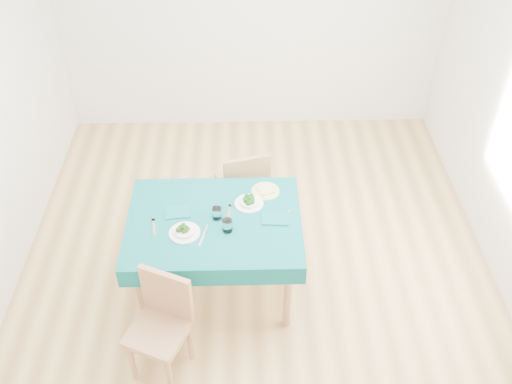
{
  "coord_description": "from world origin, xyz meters",
  "views": [
    {
      "loc": [
        -0.08,
        -3.29,
        3.67
      ],
      "look_at": [
        0.0,
        0.0,
        0.85
      ],
      "focal_mm": 40.0,
      "sensor_mm": 36.0,
      "label": 1
    }
  ],
  "objects_px": {
    "chair_near": "(157,328)",
    "table": "(216,255)",
    "chair_far": "(242,177)",
    "bowl_far": "(249,201)",
    "bowl_near": "(184,230)",
    "side_plate": "(265,191)"
  },
  "relations": [
    {
      "from": "table",
      "to": "bowl_near",
      "type": "relative_size",
      "value": 5.67
    },
    {
      "from": "chair_far",
      "to": "table",
      "type": "bearing_deg",
      "value": 60.7
    },
    {
      "from": "table",
      "to": "bowl_far",
      "type": "xyz_separation_m",
      "value": [
        0.27,
        0.17,
        0.41
      ]
    },
    {
      "from": "chair_near",
      "to": "chair_far",
      "type": "height_order",
      "value": "chair_far"
    },
    {
      "from": "bowl_near",
      "to": "table",
      "type": "bearing_deg",
      "value": 33.02
    },
    {
      "from": "chair_near",
      "to": "side_plate",
      "type": "distance_m",
      "value": 1.35
    },
    {
      "from": "bowl_near",
      "to": "side_plate",
      "type": "xyz_separation_m",
      "value": [
        0.6,
        0.45,
        -0.03
      ]
    },
    {
      "from": "table",
      "to": "chair_near",
      "type": "relative_size",
      "value": 1.37
    },
    {
      "from": "table",
      "to": "bowl_far",
      "type": "height_order",
      "value": "bowl_far"
    },
    {
      "from": "bowl_far",
      "to": "chair_far",
      "type": "bearing_deg",
      "value": 95.09
    },
    {
      "from": "chair_near",
      "to": "chair_far",
      "type": "distance_m",
      "value": 1.66
    },
    {
      "from": "bowl_far",
      "to": "bowl_near",
      "type": "bearing_deg",
      "value": -146.85
    },
    {
      "from": "chair_near",
      "to": "bowl_near",
      "type": "height_order",
      "value": "chair_near"
    },
    {
      "from": "bowl_near",
      "to": "side_plate",
      "type": "bearing_deg",
      "value": 36.84
    },
    {
      "from": "chair_far",
      "to": "bowl_far",
      "type": "height_order",
      "value": "chair_far"
    },
    {
      "from": "chair_far",
      "to": "side_plate",
      "type": "bearing_deg",
      "value": 96.0
    },
    {
      "from": "chair_far",
      "to": "bowl_far",
      "type": "relative_size",
      "value": 4.54
    },
    {
      "from": "bowl_near",
      "to": "bowl_far",
      "type": "relative_size",
      "value": 1.02
    },
    {
      "from": "chair_near",
      "to": "bowl_near",
      "type": "relative_size",
      "value": 4.13
    },
    {
      "from": "chair_far",
      "to": "bowl_far",
      "type": "bearing_deg",
      "value": 80.26
    },
    {
      "from": "table",
      "to": "side_plate",
      "type": "distance_m",
      "value": 0.64
    },
    {
      "from": "chair_near",
      "to": "table",
      "type": "bearing_deg",
      "value": 87.36
    }
  ]
}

